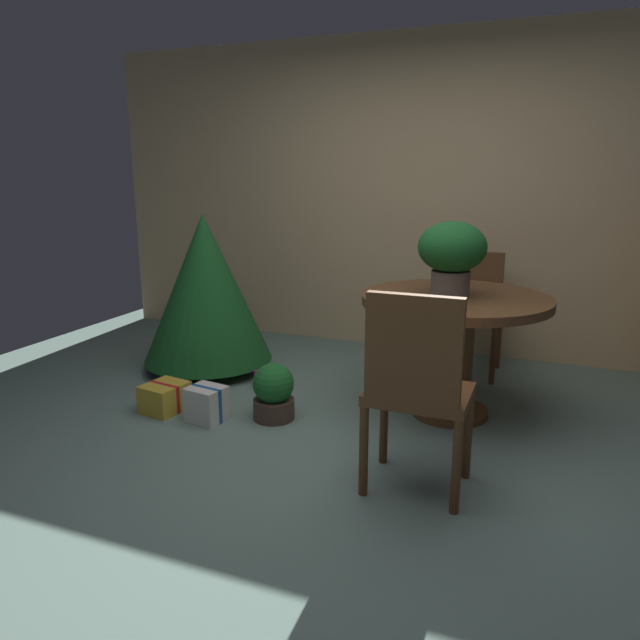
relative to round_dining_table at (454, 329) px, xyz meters
name	(u,v)px	position (x,y,z in m)	size (l,w,h in m)	color
ground_plane	(342,455)	(-0.45, -0.79, -0.56)	(6.60, 6.60, 0.00)	slate
back_wall_panel	(433,197)	(-0.45, 1.41, 0.74)	(6.00, 0.10, 2.60)	tan
round_dining_table	(454,329)	(0.00, 0.00, 0.00)	(1.15, 1.15, 0.77)	brown
flower_vase	(452,252)	(-0.03, -0.03, 0.48)	(0.41, 0.41, 0.45)	#665B51
wooden_chair_far	(474,304)	(0.00, 0.94, -0.04)	(0.42, 0.44, 0.91)	brown
wooden_chair_near	(416,383)	(0.00, -1.04, 0.00)	(0.48, 0.39, 1.00)	brown
holiday_tree	(206,288)	(-1.91, 0.20, 0.08)	(0.98, 0.98, 1.21)	brown
gift_box_purple	(273,380)	(-1.25, -0.01, -0.50)	(0.27, 0.24, 0.13)	#9E287A
gift_box_cream	(207,404)	(-1.38, -0.66, -0.45)	(0.25, 0.22, 0.22)	silver
gift_box_gold	(165,397)	(-1.72, -0.63, -0.47)	(0.27, 0.30, 0.18)	gold
potted_plant	(274,392)	(-1.01, -0.48, -0.39)	(0.26, 0.26, 0.36)	#4C382D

